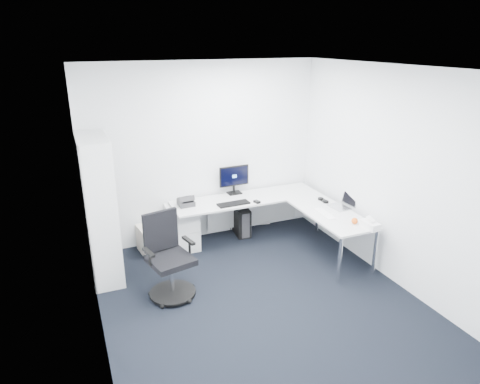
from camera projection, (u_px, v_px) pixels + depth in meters
name	position (u px, v px, depth m)	size (l,w,h in m)	color
ground	(262.00, 304.00, 5.08)	(4.20, 4.20, 0.00)	black
ceiling	(267.00, 69.00, 4.17)	(4.20, 4.20, 0.00)	white
wall_back	(204.00, 153.00, 6.45)	(3.60, 0.02, 2.70)	white
wall_front	(404.00, 301.00, 2.81)	(3.60, 0.02, 2.70)	white
wall_left	(90.00, 224.00, 3.97)	(0.02, 4.20, 2.70)	white
wall_right	(396.00, 178.00, 5.28)	(0.02, 4.20, 2.70)	white
l_desk	(256.00, 226.00, 6.39)	(2.32, 1.30, 0.68)	silver
drawer_pedestal	(182.00, 227.00, 6.38)	(0.42, 0.52, 0.64)	silver
bookshelf	(99.00, 209.00, 5.44)	(0.36, 0.94, 1.88)	silver
task_chair	(171.00, 258.00, 5.07)	(0.58, 0.58, 1.04)	black
black_pc_tower	(241.00, 220.00, 6.86)	(0.20, 0.46, 0.45)	black
beige_pc_tower	(146.00, 240.00, 6.25)	(0.19, 0.41, 0.39)	beige
power_strip	(259.00, 223.00, 7.28)	(0.35, 0.06, 0.04)	white
monitor	(234.00, 180.00, 6.65)	(0.48, 0.15, 0.46)	black
black_keyboard	(233.00, 204.00, 6.29)	(0.48, 0.17, 0.02)	black
mouse	(257.00, 202.00, 6.34)	(0.06, 0.10, 0.03)	black
desk_phone	(186.00, 200.00, 6.23)	(0.22, 0.22, 0.16)	#2E2D30
laptop	(340.00, 200.00, 6.13)	(0.32, 0.31, 0.22)	#B9BAC0
white_keyboard	(325.00, 214.00, 5.94)	(0.12, 0.42, 0.01)	white
headphones	(323.00, 200.00, 6.40)	(0.13, 0.20, 0.05)	black
orange_fruit	(355.00, 221.00, 5.61)	(0.08, 0.08, 0.08)	orange
tissue_box	(370.00, 225.00, 5.48)	(0.13, 0.26, 0.09)	white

